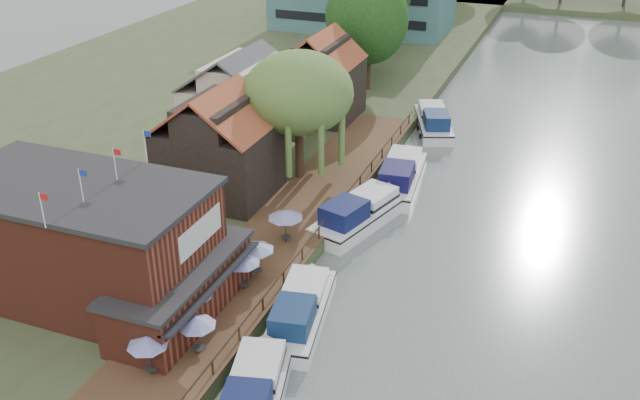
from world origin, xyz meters
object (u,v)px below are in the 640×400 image
(willow, at_px, (299,117))
(umbrella_4, at_px, (256,259))
(cruiser_1, at_px, (300,306))
(cruiser_2, at_px, (360,209))
(cottage_a, at_px, (218,143))
(cottage_c, at_px, (322,75))
(cruiser_0, at_px, (253,391))
(cottage_b, at_px, (243,98))
(umbrella_5, at_px, (286,226))
(umbrella_0, at_px, (149,355))
(cruiser_3, at_px, (401,172))
(umbrella_2, at_px, (196,305))
(pub, at_px, (110,246))
(cruiser_4, at_px, (434,118))
(umbrella_3, at_px, (243,272))
(umbrella_1, at_px, (198,335))

(willow, bearing_deg, umbrella_4, -77.71)
(cruiser_1, xyz_separation_m, cruiser_2, (-0.50, 12.72, 0.10))
(cottage_a, distance_m, cruiser_2, 11.80)
(cottage_c, height_order, cruiser_0, cottage_c)
(cottage_b, distance_m, cottage_c, 9.85)
(umbrella_5, bearing_deg, umbrella_0, -93.83)
(cottage_a, xyz_separation_m, cruiser_1, (11.60, -11.94, -4.05))
(cottage_a, distance_m, cruiser_3, 15.17)
(cruiser_3, bearing_deg, cottage_a, -151.79)
(umbrella_0, distance_m, umbrella_5, 14.97)
(cottage_b, bearing_deg, umbrella_0, -72.07)
(cottage_b, xyz_separation_m, cottage_c, (4.00, 9.00, 0.00))
(willow, distance_m, umbrella_2, 20.90)
(pub, xyz_separation_m, cruiser_4, (10.71, 36.86, -3.40))
(umbrella_3, bearing_deg, cruiser_0, -60.59)
(umbrella_3, bearing_deg, cruiser_1, -7.66)
(cruiser_0, xyz_separation_m, cruiser_2, (-1.12, 20.27, 0.09))
(pub, height_order, willow, willow)
(umbrella_1, xyz_separation_m, cruiser_4, (3.50, 39.63, -1.04))
(cruiser_0, distance_m, cruiser_4, 41.35)
(umbrella_4, relative_size, umbrella_5, 0.97)
(umbrella_3, relative_size, umbrella_5, 0.97)
(umbrella_5, relative_size, cruiser_3, 0.22)
(cruiser_4, bearing_deg, cottage_a, -138.09)
(cruiser_0, bearing_deg, willow, 93.08)
(pub, relative_size, umbrella_1, 8.42)
(cottage_a, bearing_deg, cruiser_2, 4.03)
(pub, bearing_deg, cruiser_2, 57.40)
(umbrella_5, distance_m, cruiser_2, 6.91)
(cottage_b, distance_m, willow, 9.07)
(umbrella_5, bearing_deg, umbrella_2, -95.77)
(pub, bearing_deg, umbrella_3, 28.31)
(cruiser_4, bearing_deg, cottage_c, 175.02)
(umbrella_2, bearing_deg, cottage_c, 99.42)
(cottage_c, distance_m, umbrella_4, 29.62)
(willow, distance_m, cruiser_2, 9.24)
(cruiser_1, bearing_deg, umbrella_4, 140.04)
(cruiser_4, bearing_deg, umbrella_1, -114.96)
(umbrella_5, xyz_separation_m, cruiser_0, (4.47, -14.31, -1.08))
(willow, relative_size, umbrella_3, 4.39)
(cruiser_3, bearing_deg, umbrella_2, -108.91)
(cruiser_2, distance_m, cruiser_3, 7.54)
(cottage_b, height_order, cruiser_2, cottage_b)
(pub, distance_m, willow, 20.36)
(cruiser_2, bearing_deg, cruiser_0, -71.03)
(umbrella_3, xyz_separation_m, cruiser_3, (4.45, 19.66, -0.95))
(cottage_c, relative_size, umbrella_5, 3.48)
(cottage_a, height_order, cruiser_3, cottage_a)
(cottage_b, bearing_deg, cruiser_4, 38.87)
(umbrella_0, relative_size, cruiser_2, 0.22)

